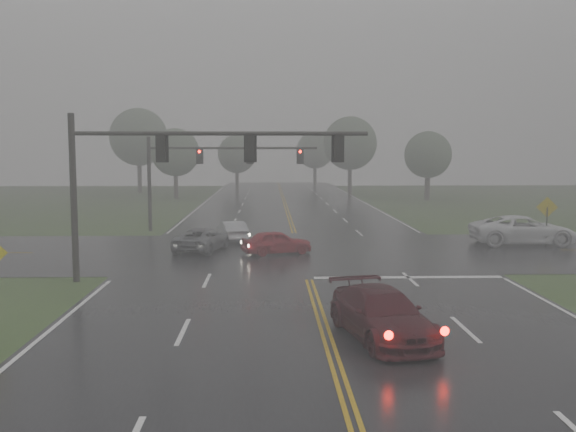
{
  "coord_description": "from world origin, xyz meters",
  "views": [
    {
      "loc": [
        -1.79,
        -13.84,
        5.73
      ],
      "look_at": [
        -0.87,
        16.0,
        2.66
      ],
      "focal_mm": 40.0,
      "sensor_mm": 36.0,
      "label": 1
    }
  ],
  "objects_px": {
    "car_grey": "(202,251)",
    "signal_gantry_far": "(202,165)",
    "sedan_silver": "(232,242)",
    "sedan_maroon": "(381,339)",
    "sedan_red": "(277,254)",
    "signal_gantry_near": "(165,164)",
    "pickup_white": "(523,244)"
  },
  "relations": [
    {
      "from": "car_grey",
      "to": "signal_gantry_near",
      "type": "height_order",
      "value": "signal_gantry_near"
    },
    {
      "from": "sedan_red",
      "to": "signal_gantry_near",
      "type": "height_order",
      "value": "signal_gantry_near"
    },
    {
      "from": "car_grey",
      "to": "signal_gantry_far",
      "type": "relative_size",
      "value": 0.39
    },
    {
      "from": "sedan_maroon",
      "to": "sedan_silver",
      "type": "distance_m",
      "value": 21.85
    },
    {
      "from": "signal_gantry_near",
      "to": "signal_gantry_far",
      "type": "xyz_separation_m",
      "value": [
        -0.23,
        17.74,
        -0.43
      ]
    },
    {
      "from": "sedan_red",
      "to": "signal_gantry_far",
      "type": "bearing_deg",
      "value": 7.97
    },
    {
      "from": "car_grey",
      "to": "pickup_white",
      "type": "bearing_deg",
      "value": -160.97
    },
    {
      "from": "signal_gantry_near",
      "to": "car_grey",
      "type": "bearing_deg",
      "value": 85.39
    },
    {
      "from": "sedan_red",
      "to": "sedan_silver",
      "type": "distance_m",
      "value": 5.66
    },
    {
      "from": "signal_gantry_far",
      "to": "sedan_red",
      "type": "bearing_deg",
      "value": -63.96
    },
    {
      "from": "car_grey",
      "to": "signal_gantry_near",
      "type": "xyz_separation_m",
      "value": [
        -0.68,
        -8.45,
        5.12
      ]
    },
    {
      "from": "sedan_maroon",
      "to": "sedan_red",
      "type": "xyz_separation_m",
      "value": [
        -2.98,
        16.14,
        0.0
      ]
    },
    {
      "from": "sedan_maroon",
      "to": "signal_gantry_far",
      "type": "relative_size",
      "value": 0.43
    },
    {
      "from": "signal_gantry_near",
      "to": "sedan_maroon",
      "type": "bearing_deg",
      "value": -48.54
    },
    {
      "from": "sedan_maroon",
      "to": "signal_gantry_near",
      "type": "xyz_separation_m",
      "value": [
        -7.91,
        8.95,
        5.12
      ]
    },
    {
      "from": "sedan_maroon",
      "to": "signal_gantry_far",
      "type": "distance_m",
      "value": 28.29
    },
    {
      "from": "car_grey",
      "to": "pickup_white",
      "type": "distance_m",
      "value": 19.42
    },
    {
      "from": "sedan_silver",
      "to": "car_grey",
      "type": "xyz_separation_m",
      "value": [
        -1.51,
        -3.69,
        0.0
      ]
    },
    {
      "from": "sedan_maroon",
      "to": "sedan_silver",
      "type": "bearing_deg",
      "value": 92.93
    },
    {
      "from": "sedan_silver",
      "to": "sedan_maroon",
      "type": "bearing_deg",
      "value": 91.29
    },
    {
      "from": "sedan_silver",
      "to": "signal_gantry_near",
      "type": "relative_size",
      "value": 0.31
    },
    {
      "from": "sedan_maroon",
      "to": "signal_gantry_near",
      "type": "distance_m",
      "value": 13.0
    },
    {
      "from": "sedan_silver",
      "to": "signal_gantry_near",
      "type": "distance_m",
      "value": 13.35
    },
    {
      "from": "car_grey",
      "to": "signal_gantry_near",
      "type": "relative_size",
      "value": 0.37
    },
    {
      "from": "sedan_red",
      "to": "sedan_silver",
      "type": "height_order",
      "value": "sedan_red"
    },
    {
      "from": "car_grey",
      "to": "signal_gantry_far",
      "type": "bearing_deg",
      "value": -71.04
    },
    {
      "from": "sedan_silver",
      "to": "pickup_white",
      "type": "distance_m",
      "value": 17.91
    },
    {
      "from": "sedan_silver",
      "to": "car_grey",
      "type": "height_order",
      "value": "car_grey"
    },
    {
      "from": "pickup_white",
      "to": "signal_gantry_far",
      "type": "height_order",
      "value": "signal_gantry_far"
    },
    {
      "from": "sedan_maroon",
      "to": "signal_gantry_near",
      "type": "bearing_deg",
      "value": 119.2
    },
    {
      "from": "pickup_white",
      "to": "car_grey",
      "type": "bearing_deg",
      "value": 96.19
    },
    {
      "from": "car_grey",
      "to": "pickup_white",
      "type": "relative_size",
      "value": 0.75
    }
  ]
}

